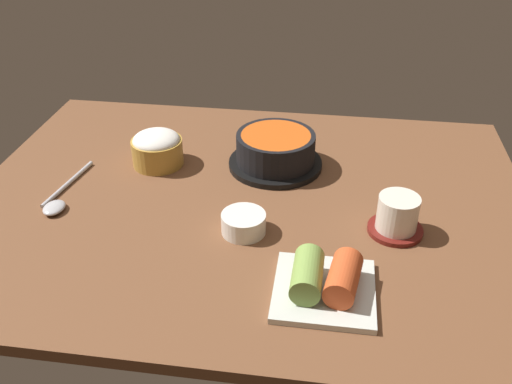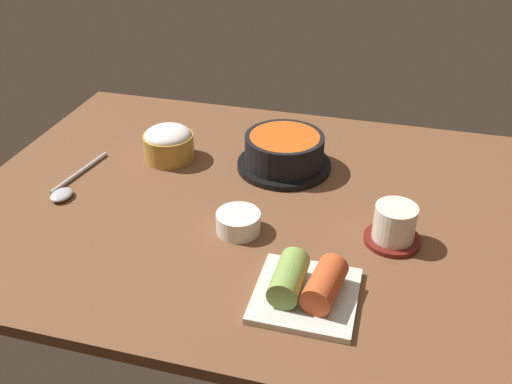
{
  "view_description": "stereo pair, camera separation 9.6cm",
  "coord_description": "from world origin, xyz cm",
  "px_view_note": "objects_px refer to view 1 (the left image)",
  "views": [
    {
      "loc": [
        13.65,
        -82.6,
        56.89
      ],
      "look_at": [
        2.0,
        -2.0,
        5.0
      ],
      "focal_mm": 39.42,
      "sensor_mm": 36.0,
      "label": 1
    },
    {
      "loc": [
        23.1,
        -80.66,
        56.89
      ],
      "look_at": [
        2.0,
        -2.0,
        5.0
      ],
      "focal_mm": 39.42,
      "sensor_mm": 36.0,
      "label": 2
    }
  ],
  "objects_px": {
    "banchan_cup_center": "(244,223)",
    "spoon": "(59,200)",
    "rice_bowl": "(157,148)",
    "stone_pot": "(276,151)",
    "tea_cup_with_saucer": "(397,216)",
    "kimchi_plate": "(325,282)"
  },
  "relations": [
    {
      "from": "kimchi_plate",
      "to": "spoon",
      "type": "height_order",
      "value": "kimchi_plate"
    },
    {
      "from": "stone_pot",
      "to": "tea_cup_with_saucer",
      "type": "distance_m",
      "value": 0.29
    },
    {
      "from": "stone_pot",
      "to": "spoon",
      "type": "height_order",
      "value": "stone_pot"
    },
    {
      "from": "stone_pot",
      "to": "kimchi_plate",
      "type": "bearing_deg",
      "value": -72.62
    },
    {
      "from": "stone_pot",
      "to": "rice_bowl",
      "type": "distance_m",
      "value": 0.23
    },
    {
      "from": "tea_cup_with_saucer",
      "to": "spoon",
      "type": "relative_size",
      "value": 0.49
    },
    {
      "from": "stone_pot",
      "to": "tea_cup_with_saucer",
      "type": "bearing_deg",
      "value": -40.51
    },
    {
      "from": "tea_cup_with_saucer",
      "to": "banchan_cup_center",
      "type": "relative_size",
      "value": 1.24
    },
    {
      "from": "banchan_cup_center",
      "to": "spoon",
      "type": "height_order",
      "value": "banchan_cup_center"
    },
    {
      "from": "banchan_cup_center",
      "to": "kimchi_plate",
      "type": "bearing_deg",
      "value": -43.2
    },
    {
      "from": "tea_cup_with_saucer",
      "to": "kimchi_plate",
      "type": "distance_m",
      "value": 0.2
    },
    {
      "from": "stone_pot",
      "to": "kimchi_plate",
      "type": "xyz_separation_m",
      "value": [
        0.11,
        -0.35,
        -0.01
      ]
    },
    {
      "from": "rice_bowl",
      "to": "stone_pot",
      "type": "bearing_deg",
      "value": 6.03
    },
    {
      "from": "tea_cup_with_saucer",
      "to": "spoon",
      "type": "xyz_separation_m",
      "value": [
        -0.58,
        0.0,
        -0.03
      ]
    },
    {
      "from": "tea_cup_with_saucer",
      "to": "kimchi_plate",
      "type": "height_order",
      "value": "tea_cup_with_saucer"
    },
    {
      "from": "kimchi_plate",
      "to": "tea_cup_with_saucer",
      "type": "bearing_deg",
      "value": 56.4
    },
    {
      "from": "tea_cup_with_saucer",
      "to": "banchan_cup_center",
      "type": "bearing_deg",
      "value": -171.63
    },
    {
      "from": "spoon",
      "to": "banchan_cup_center",
      "type": "bearing_deg",
      "value": -6.47
    },
    {
      "from": "banchan_cup_center",
      "to": "spoon",
      "type": "bearing_deg",
      "value": 173.53
    },
    {
      "from": "tea_cup_with_saucer",
      "to": "kimchi_plate",
      "type": "bearing_deg",
      "value": -123.6
    },
    {
      "from": "rice_bowl",
      "to": "banchan_cup_center",
      "type": "height_order",
      "value": "rice_bowl"
    },
    {
      "from": "rice_bowl",
      "to": "kimchi_plate",
      "type": "bearing_deg",
      "value": -43.92
    }
  ]
}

